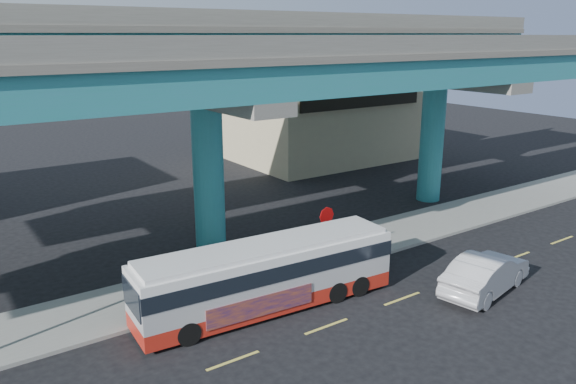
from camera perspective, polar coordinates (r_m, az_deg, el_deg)
ground at (r=21.84m, az=3.42°, el=-13.17°), size 120.00×120.00×0.00m
sidewalk at (r=25.88m, az=-4.19°, el=-8.17°), size 70.00×4.00×0.15m
lane_markings at (r=21.63m, az=3.93°, el=-13.46°), size 58.00×0.12×0.01m
viaduct at (r=26.88m, az=-8.62°, el=12.57°), size 52.00×12.40×11.70m
building_beige at (r=48.82m, az=3.45°, el=7.44°), size 14.00×10.23×7.00m
transit_bus at (r=22.28m, az=-2.10°, el=-8.23°), size 10.83×3.04×2.74m
sedan at (r=25.27m, az=19.44°, el=-7.81°), size 3.74×5.76×1.67m
stop_sign at (r=25.98m, az=3.93°, el=-3.12°), size 0.83×0.09×2.77m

